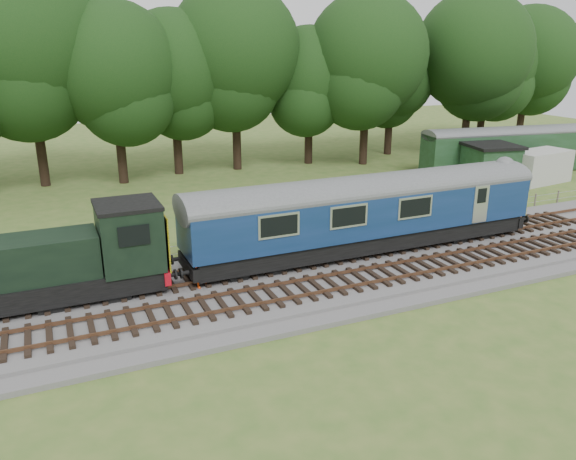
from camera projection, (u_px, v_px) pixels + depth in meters
name	position (u px, v px, depth m)	size (l,w,h in m)	color
ground	(316.00, 279.00, 25.39)	(120.00, 120.00, 0.00)	#3D5E22
ballast	(316.00, 275.00, 25.33)	(70.00, 7.00, 0.35)	#4C4C4F
track_north	(303.00, 260.00, 26.47)	(67.20, 2.40, 0.21)	black
track_south	(333.00, 283.00, 23.87)	(67.20, 2.40, 0.21)	black
fence	(277.00, 247.00, 29.30)	(64.00, 0.12, 1.00)	#6B6054
tree_line	(192.00, 178.00, 44.49)	(70.00, 8.00, 18.00)	black
dmu_railcar	(367.00, 207.00, 27.09)	(18.05, 2.86, 3.88)	black
shunter_loco	(60.00, 262.00, 21.94)	(8.91, 2.60, 3.38)	black
worker	(202.00, 265.00, 23.36)	(0.71, 0.47, 1.96)	#FF450D
parked_coach	(506.00, 147.00, 45.99)	(14.55, 4.57, 3.66)	#183518
shed	(490.00, 163.00, 42.52)	(4.25, 4.25, 2.97)	#183518
caravan	(539.00, 167.00, 42.85)	(4.96, 2.42, 2.42)	#A7A7A3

